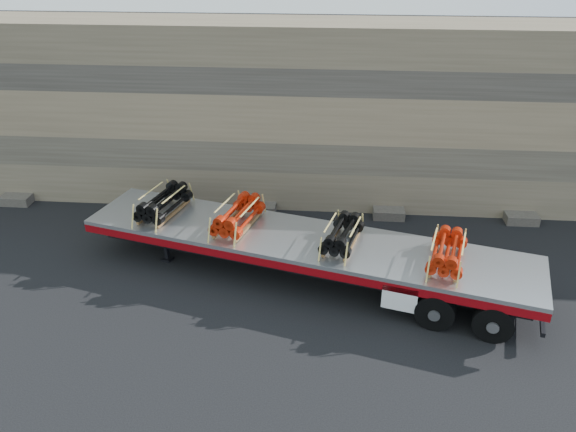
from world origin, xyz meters
name	(u,v)px	position (x,y,z in m)	size (l,w,h in m)	color
ground	(336,284)	(0.00, 0.00, 0.00)	(120.00, 120.00, 0.00)	black
rock_wall	(341,115)	(0.00, 6.50, 3.50)	(44.00, 3.00, 7.00)	#7A6B54
trailer	(302,257)	(-1.09, 0.35, 0.72)	(14.32, 2.75, 1.43)	#B7BBC0
bundle_front	(163,203)	(-5.86, 1.63, 1.81)	(1.06, 2.12, 0.75)	black
bundle_midfront	(238,216)	(-3.22, 0.92, 1.81)	(1.06, 2.13, 0.75)	#A91E09
bundle_midrear	(342,235)	(0.12, 0.02, 1.77)	(0.95, 1.91, 0.68)	black
bundle_rear	(447,253)	(3.11, -0.78, 1.78)	(0.99, 1.98, 0.70)	#A91E09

